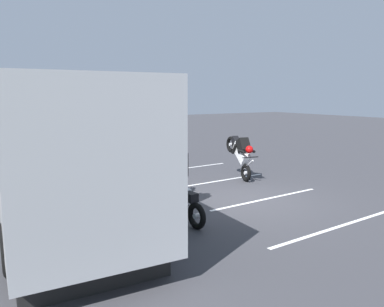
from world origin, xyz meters
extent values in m
plane|color=#38383D|center=(0.00, 0.00, 0.00)|extent=(80.00, 80.00, 0.00)
cube|color=#B7BABF|center=(1.94, 4.77, 1.85)|extent=(10.53, 3.08, 2.80)
cube|color=black|center=(7.09, 4.48, 2.41)|extent=(0.18, 2.10, 1.23)
cube|color=black|center=(1.87, 3.50, 2.41)|extent=(8.73, 0.53, 1.01)
cube|color=#198C3F|center=(1.87, 3.51, 1.29)|extent=(9.14, 0.54, 0.28)
cube|color=black|center=(1.94, 4.77, 0.23)|extent=(9.69, 2.83, 0.45)
torus|color=black|center=(5.52, 3.44, 0.50)|extent=(1.02, 0.38, 1.00)
torus|color=black|center=(-1.76, 3.85, 0.50)|extent=(1.02, 0.38, 1.00)
torus|color=black|center=(-1.63, 6.10, 0.50)|extent=(1.02, 0.38, 1.00)
cylinder|color=black|center=(0.54, 1.74, 0.45)|extent=(0.13, 0.13, 0.74)
cube|color=black|center=(0.54, 1.70, 0.05)|extent=(0.12, 0.27, 0.10)
cylinder|color=black|center=(0.39, 1.76, 0.45)|extent=(0.13, 0.13, 0.74)
cube|color=black|center=(0.38, 1.72, 0.05)|extent=(0.12, 0.27, 0.10)
cube|color=black|center=(0.47, 1.75, 1.13)|extent=(0.40, 0.31, 0.61)
cylinder|color=black|center=(0.70, 1.73, 1.14)|extent=(0.10, 0.10, 0.58)
sphere|color=tan|center=(0.70, 1.73, 0.85)|extent=(0.10, 0.10, 0.09)
cylinder|color=black|center=(0.23, 1.77, 1.14)|extent=(0.10, 0.10, 0.58)
sphere|color=tan|center=(0.23, 1.77, 0.85)|extent=(0.10, 0.10, 0.09)
sphere|color=tan|center=(0.47, 1.75, 1.57)|extent=(0.24, 0.24, 0.22)
cylinder|color=black|center=(1.35, 1.83, 0.49)|extent=(0.14, 0.14, 0.80)
cube|color=black|center=(1.34, 1.79, 0.05)|extent=(0.16, 0.28, 0.10)
cylinder|color=black|center=(1.19, 1.87, 0.49)|extent=(0.14, 0.14, 0.80)
cube|color=black|center=(1.18, 1.83, 0.05)|extent=(0.16, 0.28, 0.10)
cube|color=#D8F233|center=(1.27, 1.85, 1.23)|extent=(0.43, 0.36, 0.67)
cube|color=silver|center=(1.27, 1.85, 1.23)|extent=(0.45, 0.37, 0.06)
cylinder|color=#D8F233|center=(1.50, 1.80, 1.24)|extent=(0.11, 0.11, 0.64)
sphere|color=tan|center=(1.50, 1.80, 0.93)|extent=(0.11, 0.11, 0.09)
cylinder|color=#D8F233|center=(1.03, 1.91, 1.24)|extent=(0.11, 0.11, 0.64)
sphere|color=tan|center=(1.03, 1.91, 0.93)|extent=(0.11, 0.11, 0.09)
sphere|color=tan|center=(1.27, 1.85, 1.70)|extent=(0.29, 0.29, 0.24)
cylinder|color=black|center=(2.38, 1.65, 0.48)|extent=(0.12, 0.12, 0.79)
cube|color=black|center=(2.38, 1.61, 0.05)|extent=(0.11, 0.26, 0.10)
cylinder|color=black|center=(2.22, 1.66, 0.48)|extent=(0.12, 0.12, 0.79)
cube|color=black|center=(2.22, 1.62, 0.05)|extent=(0.11, 0.26, 0.10)
cube|color=silver|center=(2.30, 1.66, 1.21)|extent=(0.39, 0.29, 0.66)
cylinder|color=silver|center=(2.54, 1.65, 1.23)|extent=(0.09, 0.09, 0.63)
sphere|color=tan|center=(2.54, 1.65, 0.91)|extent=(0.09, 0.09, 0.09)
cylinder|color=silver|center=(2.06, 1.66, 1.23)|extent=(0.09, 0.09, 0.63)
sphere|color=tan|center=(2.06, 1.66, 0.91)|extent=(0.09, 0.09, 0.09)
sphere|color=tan|center=(2.30, 1.66, 1.68)|extent=(0.24, 0.24, 0.24)
cylinder|color=black|center=(3.50, 2.07, 0.45)|extent=(0.15, 0.15, 0.74)
cube|color=black|center=(3.51, 2.03, 0.05)|extent=(0.16, 0.28, 0.10)
cylinder|color=black|center=(3.35, 2.03, 0.45)|extent=(0.15, 0.15, 0.74)
cube|color=black|center=(3.36, 1.99, 0.05)|extent=(0.16, 0.28, 0.10)
cube|color=silver|center=(3.43, 2.05, 1.12)|extent=(0.44, 0.37, 0.61)
cylinder|color=silver|center=(3.66, 2.11, 1.14)|extent=(0.11, 0.11, 0.58)
sphere|color=tan|center=(3.66, 2.11, 0.85)|extent=(0.11, 0.11, 0.09)
cylinder|color=silver|center=(3.19, 1.99, 1.14)|extent=(0.11, 0.11, 0.58)
sphere|color=tan|center=(3.19, 1.99, 0.85)|extent=(0.11, 0.11, 0.09)
sphere|color=tan|center=(3.43, 2.05, 1.56)|extent=(0.27, 0.27, 0.22)
cylinder|color=#473823|center=(4.36, 1.67, 0.46)|extent=(0.12, 0.12, 0.75)
cube|color=black|center=(4.36, 1.63, 0.05)|extent=(0.10, 0.26, 0.10)
cylinder|color=#473823|center=(4.20, 1.67, 0.46)|extent=(0.12, 0.12, 0.75)
cube|color=black|center=(4.20, 1.63, 0.05)|extent=(0.10, 0.26, 0.10)
cube|color=black|center=(4.28, 1.67, 1.14)|extent=(0.38, 0.28, 0.62)
cylinder|color=black|center=(4.52, 1.67, 1.15)|extent=(0.09, 0.09, 0.59)
sphere|color=tan|center=(4.52, 1.67, 0.86)|extent=(0.09, 0.09, 0.09)
cylinder|color=black|center=(4.04, 1.67, 1.15)|extent=(0.09, 0.09, 0.59)
sphere|color=tan|center=(4.04, 1.67, 0.86)|extent=(0.09, 0.09, 0.09)
sphere|color=tan|center=(4.28, 1.67, 1.58)|extent=(0.22, 0.22, 0.22)
torus|color=black|center=(0.15, 2.48, 0.30)|extent=(0.61, 0.18, 0.60)
cylinder|color=silver|center=(0.15, 2.48, 0.30)|extent=(0.13, 0.11, 0.12)
torus|color=black|center=(-1.29, 2.36, 0.30)|extent=(0.61, 0.18, 0.60)
cylinder|color=silver|center=(-1.29, 2.36, 0.30)|extent=(0.13, 0.13, 0.12)
cylinder|color=silver|center=(0.10, 2.48, 0.65)|extent=(0.32, 0.08, 0.67)
cube|color=white|center=(-0.50, 2.43, 0.63)|extent=(0.86, 0.35, 0.36)
cube|color=black|center=(-0.97, 2.39, 0.68)|extent=(0.54, 0.26, 0.20)
cylinder|color=silver|center=(-0.87, 2.54, 0.42)|extent=(0.46, 0.12, 0.08)
cylinder|color=black|center=(0.05, 2.48, 0.95)|extent=(0.09, 0.58, 0.04)
torus|color=black|center=(1.71, -1.56, 0.30)|extent=(0.61, 0.25, 0.60)
cylinder|color=silver|center=(1.71, -1.56, 0.30)|extent=(0.14, 0.12, 0.12)
torus|color=black|center=(2.88, -1.79, 1.13)|extent=(0.85, 0.29, 0.84)
cylinder|color=silver|center=(2.88, -1.79, 1.13)|extent=(0.14, 0.14, 0.12)
cylinder|color=silver|center=(1.56, -1.53, 0.62)|extent=(0.62, 0.18, 0.43)
cube|color=white|center=(2.05, -1.63, 0.95)|extent=(0.93, 0.45, 0.78)
cube|color=black|center=(2.41, -1.70, 1.26)|extent=(0.57, 0.32, 0.46)
cylinder|color=silver|center=(2.43, -1.85, 0.98)|extent=(0.42, 0.16, 0.32)
cylinder|color=black|center=(1.43, -1.50, 0.89)|extent=(0.15, 0.58, 0.04)
cube|color=black|center=(1.94, -1.60, 1.22)|extent=(0.59, 0.44, 0.56)
sphere|color=red|center=(1.52, -1.52, 1.14)|extent=(0.31, 0.31, 0.26)
cylinder|color=black|center=(1.75, -1.38, 1.06)|extent=(0.46, 0.18, 0.09)
cylinder|color=black|center=(2.30, -1.49, 1.06)|extent=(0.33, 0.16, 0.38)
cylinder|color=black|center=(1.68, -1.73, 1.06)|extent=(0.46, 0.18, 0.09)
cylinder|color=black|center=(2.23, -1.85, 1.06)|extent=(0.33, 0.16, 0.38)
cube|color=white|center=(-2.86, -0.65, 0.00)|extent=(0.30, 4.84, 0.01)
cube|color=white|center=(-0.30, -0.65, 0.00)|extent=(0.26, 4.04, 0.01)
cube|color=white|center=(2.25, -0.65, 0.00)|extent=(0.27, 4.31, 0.01)
cube|color=white|center=(4.81, -0.65, 0.00)|extent=(0.29, 4.60, 0.01)
camera|label=1|loc=(-8.02, 6.65, 2.95)|focal=35.13mm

